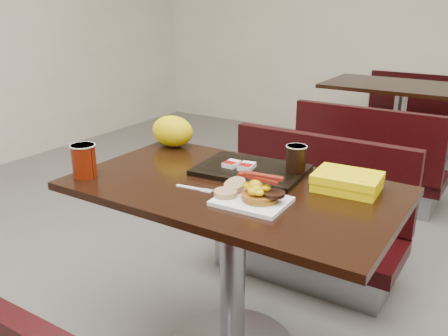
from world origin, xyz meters
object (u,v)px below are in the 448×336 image
Objects in this scene: hashbrown_sleeve_left at (232,164)px; hashbrown_sleeve_right at (247,166)px; table_near at (233,273)px; bench_far_n at (416,116)px; pancake_stack at (260,197)px; knife at (277,208)px; bench_near_n at (304,214)px; fork at (189,187)px; bench_far_s at (373,154)px; paper_bag at (172,131)px; tray at (251,170)px; table_far at (397,130)px; coffee_cup_far at (296,159)px; platter at (252,201)px; clamshell at (347,182)px; coffee_cup_near at (84,161)px.

hashbrown_sleeve_right is (0.07, 0.01, 0.00)m from hashbrown_sleeve_left.
bench_far_n is (0.00, 3.30, -0.02)m from table_near.
pancake_stack is 0.77× the size of knife.
fork is (-0.12, -0.81, 0.39)m from bench_near_n.
bench_near_n is 1.00× the size of bench_far_n.
bench_far_s is 1.76m from paper_bag.
bench_near_n is 2.42× the size of tray.
bench_near_n is 0.83× the size of table_far.
coffee_cup_far reaches higher than fork.
table_far reaches higher than bench_far_n.
table_near is 8.33× the size of fork.
pancake_stack reaches higher than tray.
table_far is 2.42m from paper_bag.
bench_near_n is at bearing 90.00° from table_near.
platter is at bearing -87.06° from knife.
hashbrown_sleeve_left is 0.26m from coffee_cup_far.
clamshell is (0.37, -1.72, 0.42)m from bench_far_s.
bench_near_n is at bearing 78.98° from hashbrown_sleeve_right.
clamshell is at bearing -54.87° from bench_near_n.
hashbrown_sleeve_left is (0.44, 0.36, -0.03)m from coffee_cup_near.
pancake_stack is at bearing -129.59° from clamshell.
bench_far_s is 2.05m from pancake_stack.
platter is (0.14, -0.11, 0.38)m from table_near.
bench_near_n is at bearing -90.00° from bench_far_n.
clamshell is (0.23, 0.29, 0.02)m from platter.
hashbrown_sleeve_right is (-0.02, -3.17, 0.42)m from bench_far_n.
coffee_cup_far is at bearing 85.28° from platter.
table_far is at bearing 79.43° from coffee_cup_near.
clamshell is at bearing -7.44° from coffee_cup_far.
table_near is at bearing 148.73° from pancake_stack.
bench_far_n is 2.42× the size of tray.
clamshell is 1.11× the size of paper_bag.
pancake_stack is 0.76m from paper_bag.
pancake_stack is at bearing -87.19° from bench_far_n.
paper_bag reaches higher than table_far.
fork is 2.11× the size of hashbrown_sleeve_left.
fork reaches higher than bench_near_n.
hashbrown_sleeve_right is (-0.19, 0.24, 0.00)m from pancake_stack.
table_far is (0.00, 2.60, 0.00)m from table_near.
bench_near_n is at bearing -90.00° from table_far.
coffee_cup_far reaches higher than table_near.
coffee_cup_far is at bearing -86.31° from table_far.
fork is (-0.12, -3.41, 0.39)m from bench_far_n.
bench_near_n is 4.38× the size of clamshell.
hashbrown_sleeve_right reaches higher than platter.
platter is 1.04× the size of clamshell.
knife is 1.47× the size of coffee_cup_far.
pancake_stack is (0.17, -2.00, 0.42)m from bench_far_s.
bench_far_s is (0.00, 1.90, -0.02)m from table_near.
tray is (-0.01, -0.55, 0.40)m from bench_near_n.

